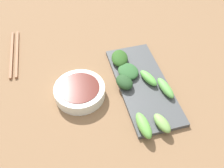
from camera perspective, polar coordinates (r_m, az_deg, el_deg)
The scene contains 11 objects.
tabletop at distance 0.80m, azimuth 0.49°, elevation -0.84°, with size 2.10×2.10×0.02m, color #836142.
sauce_bowl at distance 0.76m, azimuth -7.05°, elevation -1.54°, with size 0.15×0.15×0.04m.
serving_plate at distance 0.79m, azimuth 6.75°, elevation -0.17°, with size 0.14×0.33×0.01m, color #474A4D.
broccoli_stalk_0 at distance 0.69m, azimuth 10.87°, elevation -8.39°, with size 0.03×0.06×0.02m, color #7AAD54.
broccoli_stalk_1 at distance 0.79m, azimuth 7.94°, elevation 1.29°, with size 0.03×0.07×0.02m, color #60B54A.
broccoli_stalk_2 at distance 0.77m, azimuth 11.58°, elevation -0.84°, with size 0.03×0.08×0.02m, color #5FA54B.
broccoli_stalk_3 at distance 0.68m, azimuth 6.92°, elevation -8.96°, with size 0.03×0.08×0.03m, color #64AD47.
broccoli_leafy_4 at distance 0.80m, azimuth 3.55°, elevation 2.79°, with size 0.06×0.07×0.02m, color #2D5D2D.
broccoli_leafy_5 at distance 0.84m, azimuth 1.68°, elevation 5.67°, with size 0.05×0.07×0.02m, color #29541D.
broccoli_leafy_6 at distance 0.76m, azimuth 2.71°, elevation 0.42°, with size 0.04×0.06×0.03m, color #254824.
chopsticks at distance 0.94m, azimuth -20.51°, elevation 6.24°, with size 0.04×0.23×0.01m.
Camera 1 is at (-0.14, -0.49, 0.62)m, focal length 41.91 mm.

